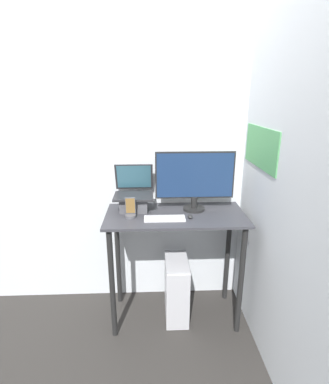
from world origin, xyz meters
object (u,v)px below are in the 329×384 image
laptop (134,198)px  monitor (195,180)px  mouse (190,216)px  keyboard (165,218)px  computer_tower (176,289)px  cell_phone (131,211)px

laptop → monitor: monitor is taller
laptop → mouse: size_ratio=6.08×
monitor → keyboard: bearing=-142.4°
monitor → mouse: size_ratio=10.73×
monitor → laptop: bearing=176.8°
laptop → keyboard: (0.24, -0.21, -0.09)m
computer_tower → monitor: bearing=34.2°
mouse → cell_phone: (-0.44, 0.04, 0.03)m
monitor → computer_tower: bearing=-145.8°
monitor → computer_tower: (-0.14, -0.09, -0.92)m
mouse → computer_tower: size_ratio=0.11×
computer_tower → keyboard: bearing=-138.3°
keyboard → computer_tower: 0.69m
laptop → mouse: 0.48m
laptop → computer_tower: bearing=-19.7°
laptop → computer_tower: 0.85m
keyboard → mouse: 0.19m
keyboard → cell_phone: cell_phone is taller
mouse → computer_tower: (-0.09, 0.07, -0.68)m
monitor → computer_tower: monitor is taller
laptop → cell_phone: laptop is taller
mouse → computer_tower: mouse is taller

